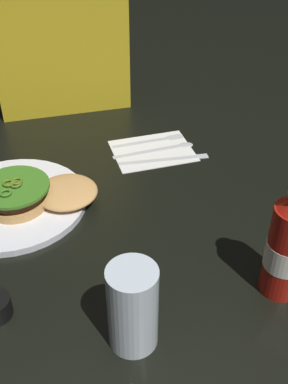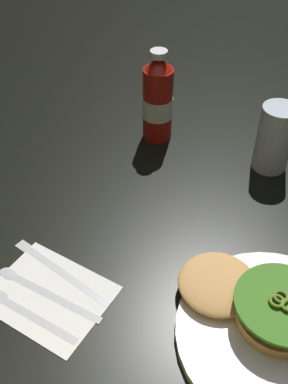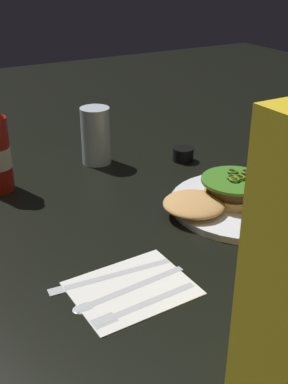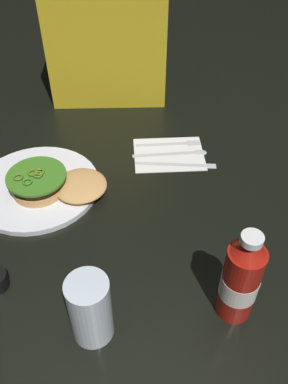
# 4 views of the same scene
# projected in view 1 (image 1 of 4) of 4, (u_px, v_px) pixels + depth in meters

# --- Properties ---
(ground_plane) EXTENTS (3.00, 3.00, 0.00)m
(ground_plane) POSITION_uv_depth(u_px,v_px,m) (89.00, 224.00, 0.90)
(ground_plane) COLOR black
(dinner_plate) EXTENTS (0.30, 0.30, 0.01)m
(dinner_plate) POSITION_uv_depth(u_px,v_px,m) (11.00, 203.00, 0.94)
(dinner_plate) COLOR white
(dinner_plate) RESTS_ON ground_plane
(burger_sandwich) EXTENTS (0.23, 0.14, 0.05)m
(burger_sandwich) POSITION_uv_depth(u_px,v_px,m) (34.00, 194.00, 0.92)
(burger_sandwich) COLOR tan
(burger_sandwich) RESTS_ON dinner_plate
(ketchup_bottle) EXTENTS (0.07, 0.07, 0.20)m
(ketchup_bottle) POSITION_uv_depth(u_px,v_px,m) (288.00, 246.00, 0.72)
(ketchup_bottle) COLOR #A61910
(ketchup_bottle) RESTS_ON ground_plane
(water_glass) EXTENTS (0.07, 0.07, 0.14)m
(water_glass) POSITION_uv_depth(u_px,v_px,m) (133.00, 308.00, 0.65)
(water_glass) COLOR silver
(water_glass) RESTS_ON ground_plane
(napkin) EXTENTS (0.19, 0.15, 0.00)m
(napkin) POSITION_uv_depth(u_px,v_px,m) (153.00, 151.00, 1.11)
(napkin) COLOR white
(napkin) RESTS_ON ground_plane
(butter_knife) EXTENTS (0.21, 0.03, 0.00)m
(butter_knife) POSITION_uv_depth(u_px,v_px,m) (170.00, 158.00, 1.08)
(butter_knife) COLOR silver
(butter_knife) RESTS_ON napkin
(spoon_utensil) EXTENTS (0.20, 0.03, 0.00)m
(spoon_utensil) POSITION_uv_depth(u_px,v_px,m) (165.00, 147.00, 1.12)
(spoon_utensil) COLOR silver
(spoon_utensil) RESTS_ON napkin
(fork_utensil) EXTENTS (0.18, 0.02, 0.00)m
(fork_utensil) POSITION_uv_depth(u_px,v_px,m) (154.00, 139.00, 1.15)
(fork_utensil) COLOR silver
(fork_utensil) RESTS_ON napkin
(diner_person) EXTENTS (0.34, 0.19, 0.53)m
(diner_person) POSITION_uv_depth(u_px,v_px,m) (56.00, 17.00, 1.20)
(diner_person) COLOR gold
(diner_person) RESTS_ON ground_plane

